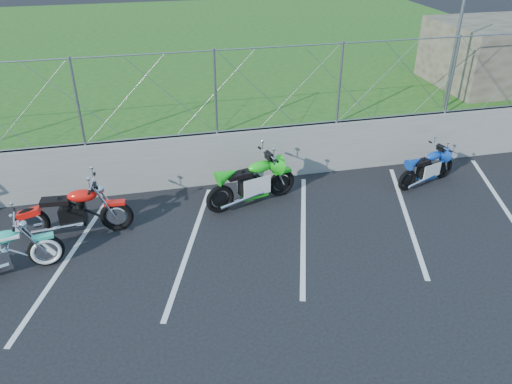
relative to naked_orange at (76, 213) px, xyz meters
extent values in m
plane|color=black|center=(2.23, -1.91, -0.50)|extent=(90.00, 90.00, 0.00)
cube|color=slate|center=(2.23, 1.59, 0.15)|extent=(30.00, 0.22, 1.30)
cube|color=#225115|center=(2.23, 11.59, 0.15)|extent=(30.00, 20.00, 1.30)
cylinder|color=gray|center=(2.23, 1.59, 2.75)|extent=(28.00, 0.03, 0.03)
cylinder|color=gray|center=(2.23, 1.59, 0.85)|extent=(28.00, 0.03, 0.03)
cylinder|color=gray|center=(9.43, 1.99, 2.30)|extent=(0.08, 0.08, 3.00)
cube|color=silver|center=(-0.17, -0.91, -0.50)|extent=(1.49, 4.31, 0.01)
cube|color=silver|center=(2.23, -0.91, -0.50)|extent=(1.49, 4.31, 0.01)
cube|color=silver|center=(4.63, -0.91, -0.50)|extent=(1.49, 4.31, 0.01)
cube|color=silver|center=(7.03, -0.91, -0.50)|extent=(1.49, 4.31, 0.01)
cube|color=silver|center=(9.43, -0.91, -0.50)|extent=(1.49, 4.31, 0.01)
torus|color=black|center=(-0.48, -0.98, -0.17)|extent=(0.67, 0.22, 0.66)
ellipsoid|color=#30C2A1|center=(-1.09, -1.08, 0.30)|extent=(0.56, 0.33, 0.23)
cube|color=#30C2A1|center=(-0.48, -0.98, 0.14)|extent=(0.40, 0.21, 0.06)
cylinder|color=silver|center=(-0.86, -1.04, 0.62)|extent=(0.15, 0.72, 0.03)
torus|color=black|center=(-0.87, 0.06, -0.16)|extent=(0.70, 0.17, 0.69)
torus|color=black|center=(0.80, -0.06, -0.16)|extent=(0.70, 0.17, 0.69)
cube|color=black|center=(-0.05, 0.00, -0.06)|extent=(0.53, 0.35, 0.38)
ellipsoid|color=red|center=(0.19, -0.01, 0.39)|extent=(0.61, 0.31, 0.26)
cube|color=black|center=(-0.34, 0.02, 0.31)|extent=(0.58, 0.31, 0.10)
cube|color=red|center=(0.80, -0.06, 0.17)|extent=(0.44, 0.20, 0.07)
cylinder|color=silver|center=(0.43, -0.03, 0.66)|extent=(0.09, 0.80, 0.03)
torus|color=black|center=(3.02, 0.17, -0.17)|extent=(0.68, 0.30, 0.67)
torus|color=black|center=(4.56, 0.60, -0.17)|extent=(0.68, 0.30, 0.67)
cube|color=black|center=(3.77, 0.38, -0.06)|extent=(0.58, 0.44, 0.38)
ellipsoid|color=#1AD21B|center=(4.01, 0.44, 0.39)|extent=(0.64, 0.42, 0.26)
cube|color=black|center=(3.49, 0.30, 0.31)|extent=(0.61, 0.41, 0.10)
cube|color=#1AD21B|center=(4.56, 0.60, 0.15)|extent=(0.45, 0.28, 0.07)
cylinder|color=silver|center=(4.19, 0.49, 0.65)|extent=(0.25, 0.79, 0.03)
torus|color=black|center=(7.55, 0.15, -0.23)|extent=(0.54, 0.26, 0.54)
torus|color=black|center=(8.77, 0.54, -0.23)|extent=(0.54, 0.26, 0.54)
cube|color=black|center=(8.15, 0.34, -0.14)|extent=(0.47, 0.37, 0.31)
ellipsoid|color=#1242AE|center=(8.34, 0.40, 0.22)|extent=(0.52, 0.35, 0.21)
cube|color=black|center=(7.92, 0.27, 0.15)|extent=(0.49, 0.34, 0.08)
cube|color=#1242AE|center=(8.77, 0.54, 0.02)|extent=(0.37, 0.23, 0.05)
cylinder|color=silver|center=(8.48, 0.45, 0.43)|extent=(0.22, 0.63, 0.03)
camera|label=1|loc=(1.66, -9.29, 5.42)|focal=35.00mm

